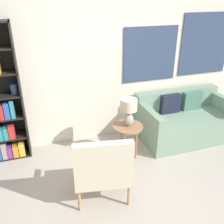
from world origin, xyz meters
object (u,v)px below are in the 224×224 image
(armchair, at_px, (103,168))
(couch, at_px, (184,120))
(table_lamp, at_px, (129,109))
(side_table, at_px, (128,130))

(armchair, xyz_separation_m, couch, (1.85, 1.07, -0.21))
(armchair, bearing_deg, table_lamp, 50.64)
(armchair, relative_size, side_table, 1.63)
(side_table, xyz_separation_m, table_lamp, (0.01, 0.01, 0.34))
(armchair, xyz_separation_m, side_table, (0.62, 0.75, -0.01))
(armchair, relative_size, table_lamp, 2.16)
(table_lamp, bearing_deg, side_table, -124.25)
(couch, bearing_deg, armchair, -149.82)
(armchair, xyz_separation_m, table_lamp, (0.63, 0.77, 0.33))
(couch, relative_size, table_lamp, 3.82)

